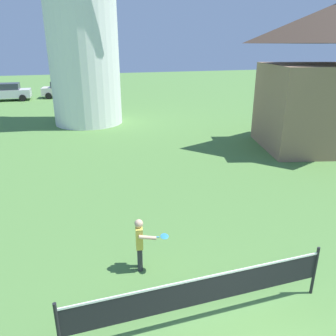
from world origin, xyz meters
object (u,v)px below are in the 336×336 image
Objects in this scene: tennis_net at (202,291)px; player_far at (140,241)px; parked_car_cream at (64,89)px; parked_car_silver at (6,92)px; chapel at (332,80)px.

tennis_net is 1.98m from player_far.
parked_car_cream reaches higher than tennis_net.
parked_car_cream is (-1.70, 29.97, 0.12)m from tennis_net.
parked_car_cream is (5.09, 0.42, -0.00)m from parked_car_silver.
chapel is (11.93, -21.40, 2.47)m from parked_car_cream.
parked_car_silver is 5.11m from parked_car_cream.
player_far is at bearing -87.94° from parked_car_cream.
tennis_net is 30.02m from parked_car_cream.
player_far is 28.36m from parked_car_silver.
player_far is 28.14m from parked_car_cream.
tennis_net is 1.19× the size of parked_car_cream.
parked_car_silver is (-6.80, 29.56, 0.13)m from tennis_net.
chapel is at bearing -50.95° from parked_car_silver.
parked_car_silver is (-6.10, 27.70, 0.09)m from player_far.
parked_car_cream is at bearing 4.70° from parked_car_silver.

